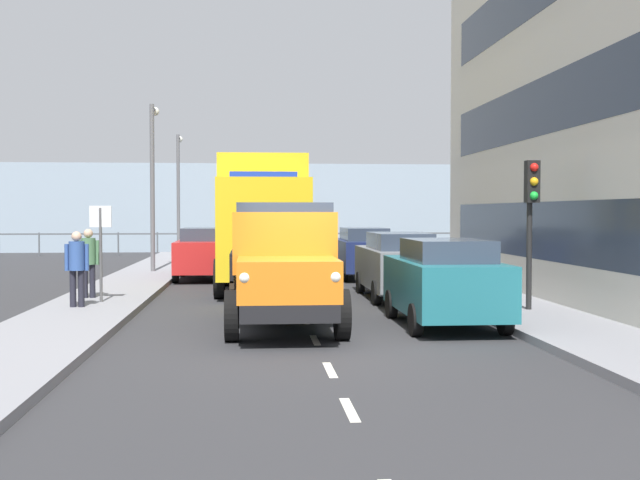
% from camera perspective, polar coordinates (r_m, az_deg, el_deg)
% --- Properties ---
extents(ground_plane, '(80.00, 80.00, 0.00)m').
position_cam_1_polar(ground_plane, '(22.09, -2.04, -3.83)').
color(ground_plane, '#2D2D30').
extents(sidewalk_left, '(2.25, 40.89, 0.15)m').
position_cam_1_polar(sidewalk_left, '(22.82, 9.99, -3.49)').
color(sidewalk_left, gray).
rests_on(sidewalk_left, ground_plane).
extents(sidewalk_right, '(2.25, 40.89, 0.15)m').
position_cam_1_polar(sidewalk_right, '(22.35, -14.32, -3.63)').
color(sidewalk_right, gray).
rests_on(sidewalk_right, ground_plane).
extents(road_centreline_markings, '(0.12, 37.72, 0.01)m').
position_cam_1_polar(road_centreline_markings, '(21.81, -2.00, -3.90)').
color(road_centreline_markings, silver).
rests_on(road_centreline_markings, ground_plane).
extents(sea_horizon, '(80.00, 0.80, 5.00)m').
position_cam_1_polar(sea_horizon, '(45.41, -3.53, 2.33)').
color(sea_horizon, '#8C9EAD').
rests_on(sea_horizon, ground_plane).
extents(seawall_railing, '(28.08, 0.08, 1.20)m').
position_cam_1_polar(seawall_railing, '(41.83, -3.41, 0.19)').
color(seawall_railing, '#4C5156').
rests_on(seawall_railing, ground_plane).
extents(truck_vintage_orange, '(2.17, 5.64, 2.43)m').
position_cam_1_polar(truck_vintage_orange, '(15.17, -2.59, -2.04)').
color(truck_vintage_orange, black).
rests_on(truck_vintage_orange, ground_plane).
extents(lorry_cargo_yellow, '(2.58, 8.20, 3.87)m').
position_cam_1_polar(lorry_cargo_yellow, '(23.53, -4.18, 1.58)').
color(lorry_cargo_yellow, gold).
rests_on(lorry_cargo_yellow, ground_plane).
extents(car_teal_kerbside_near, '(1.85, 4.01, 1.72)m').
position_cam_1_polar(car_teal_kerbside_near, '(15.82, 8.93, -2.93)').
color(car_teal_kerbside_near, '#1E6670').
rests_on(car_teal_kerbside_near, ground_plane).
extents(car_grey_kerbside_1, '(1.75, 4.54, 1.72)m').
position_cam_1_polar(car_grey_kerbside_1, '(20.69, 5.62, -1.75)').
color(car_grey_kerbside_1, slate).
rests_on(car_grey_kerbside_1, ground_plane).
extents(car_navy_kerbside_2, '(1.79, 4.34, 1.72)m').
position_cam_1_polar(car_navy_kerbside_2, '(27.05, 3.12, -0.86)').
color(car_navy_kerbside_2, navy).
rests_on(car_navy_kerbside_2, ground_plane).
extents(car_red_oppositeside_0, '(1.87, 4.20, 1.72)m').
position_cam_1_polar(car_red_oppositeside_0, '(26.83, -8.28, -0.90)').
color(car_red_oppositeside_0, '#B21E1E').
rests_on(car_red_oppositeside_0, ground_plane).
extents(pedestrian_couple_b, '(0.53, 0.34, 1.67)m').
position_cam_1_polar(pedestrian_couple_b, '(18.34, -17.06, -1.56)').
color(pedestrian_couple_b, black).
rests_on(pedestrian_couple_b, sidewalk_right).
extents(pedestrian_near_railing, '(0.53, 0.34, 1.69)m').
position_cam_1_polar(pedestrian_near_railing, '(20.22, -16.29, -1.20)').
color(pedestrian_near_railing, black).
rests_on(pedestrian_near_railing, sidewalk_right).
extents(traffic_light_near, '(0.28, 0.41, 3.20)m').
position_cam_1_polar(traffic_light_near, '(17.57, 14.93, 2.67)').
color(traffic_light_near, black).
rests_on(traffic_light_near, sidewalk_left).
extents(lamp_post_promenade, '(0.32, 1.14, 5.93)m').
position_cam_1_polar(lamp_post_promenade, '(29.00, -11.91, 4.88)').
color(lamp_post_promenade, '#59595B').
rests_on(lamp_post_promenade, sidewalk_right).
extents(lamp_post_far, '(0.32, 1.14, 5.89)m').
position_cam_1_polar(lamp_post_far, '(39.65, -10.12, 4.08)').
color(lamp_post_far, '#59595B').
rests_on(lamp_post_far, sidewalk_right).
extents(street_sign, '(0.50, 0.07, 2.25)m').
position_cam_1_polar(street_sign, '(19.21, -15.48, 0.25)').
color(street_sign, '#4C4C4C').
rests_on(street_sign, sidewalk_right).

